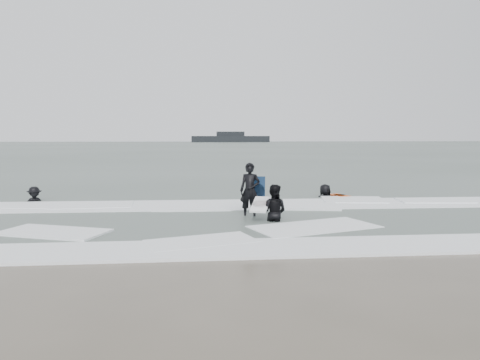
{
  "coord_description": "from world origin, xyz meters",
  "views": [
    {
      "loc": [
        -1.28,
        -11.33,
        2.71
      ],
      "look_at": [
        0.0,
        5.0,
        1.1
      ],
      "focal_mm": 35.0,
      "sensor_mm": 36.0,
      "label": 1
    }
  ],
  "objects": [
    {
      "name": "vessel_horizon",
      "position": [
        7.91,
        147.39,
        1.33
      ],
      "size": [
        26.22,
        4.68,
        3.56
      ],
      "color": "black",
      "rests_on": "ground"
    },
    {
      "name": "surfer_wading",
      "position": [
        0.86,
        2.77,
        0.0
      ],
      "size": [
        1.03,
        0.93,
        1.73
      ],
      "primitive_type": "imported",
      "rotation": [
        0.0,
        0.0,
        2.74
      ],
      "color": "black",
      "rests_on": "ground"
    },
    {
      "name": "surfer_breaker",
      "position": [
        -7.97,
        7.59,
        0.0
      ],
      "size": [
        1.11,
        0.89,
        1.5
      ],
      "primitive_type": "imported",
      "rotation": [
        0.0,
        0.0,
        0.4
      ],
      "color": "black",
      "rests_on": "ground"
    },
    {
      "name": "bodyboards",
      "position": [
        1.82,
        4.87,
        0.5
      ],
      "size": [
        4.78,
        6.17,
        1.25
      ],
      "color": "#0D223F",
      "rests_on": "ground"
    },
    {
      "name": "ground",
      "position": [
        0.0,
        0.0,
        0.0
      ],
      "size": [
        320.0,
        320.0,
        0.0
      ],
      "primitive_type": "plane",
      "color": "brown",
      "rests_on": "ground"
    },
    {
      "name": "surfer_right_near",
      "position": [
        3.96,
        7.92,
        0.0
      ],
      "size": [
        1.01,
        0.76,
        1.59
      ],
      "primitive_type": "imported",
      "rotation": [
        0.0,
        0.0,
        -2.69
      ],
      "color": "black",
      "rests_on": "ground"
    },
    {
      "name": "surf_foam",
      "position": [
        0.0,
        3.7,
        0.04
      ],
      "size": [
        30.03,
        9.06,
        0.09
      ],
      "color": "white",
      "rests_on": "ground"
    },
    {
      "name": "surfer_right_far",
      "position": [
        3.86,
        8.03,
        0.0
      ],
      "size": [
        0.92,
        0.66,
        1.75
      ],
      "primitive_type": "imported",
      "rotation": [
        0.0,
        0.0,
        -3.01
      ],
      "color": "black",
      "rests_on": "ground"
    },
    {
      "name": "sea",
      "position": [
        0.0,
        80.0,
        0.06
      ],
      "size": [
        320.0,
        320.0,
        0.0
      ],
      "primitive_type": "plane",
      "color": "#47544C",
      "rests_on": "ground"
    },
    {
      "name": "surfer_centre",
      "position": [
        0.21,
        3.58,
        0.0
      ],
      "size": [
        0.77,
        0.62,
        1.82
      ],
      "primitive_type": "imported",
      "rotation": [
        0.0,
        0.0,
        -0.32
      ],
      "color": "black",
      "rests_on": "ground"
    }
  ]
}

